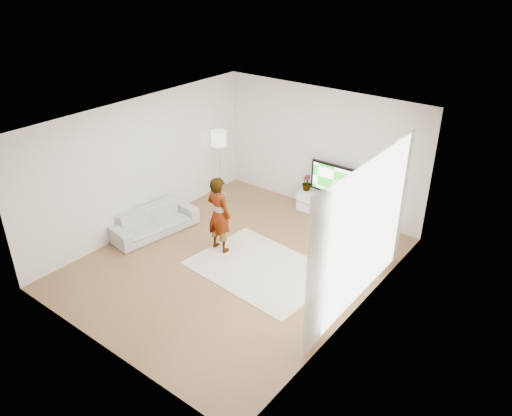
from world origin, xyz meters
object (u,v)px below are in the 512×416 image
Objects in this scene: media_console at (331,207)px; television at (334,180)px; sofa at (154,221)px; floor_lamp at (219,141)px; rug at (261,268)px; player at (219,214)px.

media_console is 0.65m from television.
floor_lamp is at bearing 11.30° from sofa.
floor_lamp is at bearing 144.26° from rug.
television is 2.83m from player.
player reaches higher than rug.
floor_lamp is (-2.70, -0.72, 0.51)m from television.
player is at bearing -49.08° from floor_lamp.
floor_lamp reaches higher than rug.
player is 2.58m from floor_lamp.
floor_lamp reaches higher than sofa.
television is 0.69× the size of floor_lamp.
player is at bearing -111.86° from television.
sofa is at bearing 16.19° from player.
rug is (0.02, -2.65, -0.22)m from media_console.
television reaches higher than sofa.
sofa is (-2.60, -2.96, -0.61)m from television.
media_console is 3.92m from sofa.
rug is at bearing -35.74° from floor_lamp.
rug is (0.02, -2.68, -0.87)m from television.
television is at bearing 14.98° from floor_lamp.
sofa is (-2.61, -0.29, 0.27)m from rug.
sofa reaches higher than media_console.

